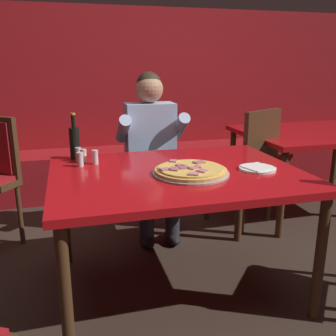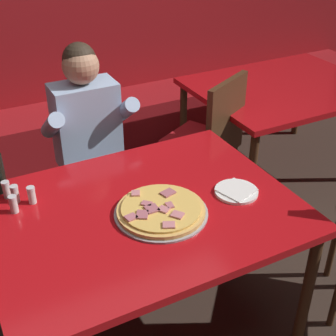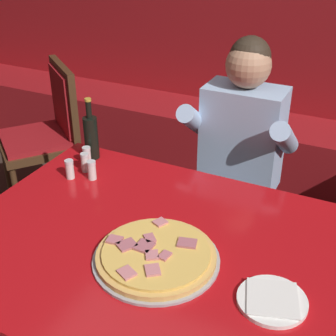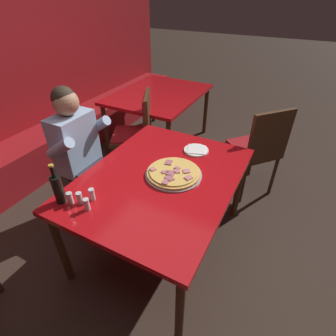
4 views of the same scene
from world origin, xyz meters
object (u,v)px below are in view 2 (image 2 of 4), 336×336
(pizza, at_px, (161,210))
(diner_seated_blue_shirt, at_px, (92,142))
(plate_white_paper, at_px, (236,191))
(dining_chair_far_left, at_px, (209,135))
(background_dining_table, at_px, (284,94))
(shaker_oregano, at_px, (7,190))
(shaker_parmesan, at_px, (15,195))
(shaker_black_pepper, at_px, (14,205))
(main_dining_table, at_px, (142,220))
(shaker_red_pepper_flakes, at_px, (32,196))

(pizza, relative_size, diner_seated_blue_shirt, 0.33)
(pizza, relative_size, plate_white_paper, 2.02)
(dining_chair_far_left, relative_size, background_dining_table, 0.74)
(plate_white_paper, bearing_deg, shaker_oregano, 154.40)
(shaker_parmesan, relative_size, shaker_black_pepper, 1.00)
(main_dining_table, height_order, dining_chair_far_left, dining_chair_far_left)
(main_dining_table, xyz_separation_m, shaker_red_pepper_flakes, (-0.43, 0.27, 0.11))
(shaker_parmesan, xyz_separation_m, background_dining_table, (2.08, 0.59, -0.11))
(main_dining_table, distance_m, shaker_oregano, 0.65)
(diner_seated_blue_shirt, bearing_deg, shaker_red_pepper_flakes, -132.22)
(shaker_black_pepper, height_order, diner_seated_blue_shirt, diner_seated_blue_shirt)
(pizza, distance_m, dining_chair_far_left, 1.17)
(shaker_oregano, bearing_deg, pizza, -37.71)
(diner_seated_blue_shirt, relative_size, dining_chair_far_left, 1.29)
(shaker_oregano, bearing_deg, shaker_parmesan, -62.52)
(shaker_parmesan, height_order, diner_seated_blue_shirt, diner_seated_blue_shirt)
(shaker_red_pepper_flakes, bearing_deg, background_dining_table, 17.36)
(main_dining_table, bearing_deg, shaker_black_pepper, 155.50)
(pizza, distance_m, plate_white_paper, 0.40)
(plate_white_paper, bearing_deg, background_dining_table, 41.51)
(main_dining_table, relative_size, plate_white_paper, 6.67)
(main_dining_table, relative_size, shaker_oregano, 16.30)
(plate_white_paper, xyz_separation_m, dining_chair_far_left, (0.39, 0.86, -0.18))
(pizza, height_order, plate_white_paper, pizza)
(pizza, height_order, background_dining_table, pizza)
(dining_chair_far_left, bearing_deg, shaker_black_pepper, -158.99)
(shaker_black_pepper, relative_size, diner_seated_blue_shirt, 0.07)
(shaker_red_pepper_flakes, bearing_deg, plate_white_paper, -22.64)
(plate_white_paper, relative_size, diner_seated_blue_shirt, 0.16)
(shaker_black_pepper, bearing_deg, dining_chair_far_left, 21.01)
(main_dining_table, relative_size, shaker_parmesan, 16.30)
(plate_white_paper, distance_m, background_dining_table, 1.51)
(dining_chair_far_left, bearing_deg, shaker_parmesan, -161.71)
(plate_white_paper, relative_size, shaker_red_pepper_flakes, 2.44)
(main_dining_table, height_order, pizza, pizza)
(shaker_oregano, distance_m, shaker_red_pepper_flakes, 0.14)
(main_dining_table, xyz_separation_m, background_dining_table, (1.59, 0.90, -0.00))
(pizza, bearing_deg, main_dining_table, 126.23)
(plate_white_paper, xyz_separation_m, shaker_oregano, (-0.98, 0.47, 0.03))
(shaker_black_pepper, bearing_deg, pizza, -28.66)
(shaker_parmesan, bearing_deg, shaker_oregano, 117.48)
(plate_white_paper, relative_size, background_dining_table, 0.16)
(dining_chair_far_left, height_order, background_dining_table, dining_chair_far_left)
(dining_chair_far_left, xyz_separation_m, background_dining_table, (0.74, 0.14, 0.10))
(pizza, xyz_separation_m, shaker_oregano, (-0.59, 0.45, 0.02))
(shaker_red_pepper_flakes, relative_size, background_dining_table, 0.06)
(plate_white_paper, relative_size, shaker_black_pepper, 2.44)
(shaker_oregano, bearing_deg, plate_white_paper, -25.60)
(main_dining_table, xyz_separation_m, shaker_parmesan, (-0.50, 0.32, 0.11))
(pizza, distance_m, shaker_black_pepper, 0.66)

